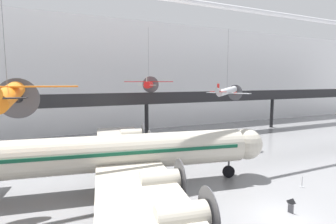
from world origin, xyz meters
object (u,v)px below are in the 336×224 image
(info_sign_pedestal, at_px, (291,207))
(airliner_silver_main, at_px, (117,153))
(suspended_plane_orange_highwing, at_px, (8,95))
(suspended_plane_red_highwing, at_px, (149,84))
(stanchion_barrier, at_px, (302,184))
(suspended_plane_silver_racer, at_px, (227,91))

(info_sign_pedestal, bearing_deg, airliner_silver_main, 122.78)
(suspended_plane_orange_highwing, distance_m, info_sign_pedestal, 22.66)
(airliner_silver_main, xyz_separation_m, info_sign_pedestal, (11.39, -10.42, -3.07))
(suspended_plane_red_highwing, xyz_separation_m, stanchion_barrier, (7.88, -22.00, -9.60))
(stanchion_barrier, bearing_deg, info_sign_pedestal, -149.06)
(airliner_silver_main, bearing_deg, suspended_plane_silver_racer, 36.11)
(suspended_plane_red_highwing, distance_m, suspended_plane_orange_highwing, 25.13)
(airliner_silver_main, bearing_deg, suspended_plane_orange_highwing, -146.39)
(airliner_silver_main, bearing_deg, suspended_plane_red_highwing, 69.08)
(suspended_plane_orange_highwing, height_order, suspended_plane_silver_racer, suspended_plane_orange_highwing)
(airliner_silver_main, distance_m, info_sign_pedestal, 15.74)
(info_sign_pedestal, bearing_deg, stanchion_barrier, 16.17)
(suspended_plane_red_highwing, height_order, stanchion_barrier, suspended_plane_red_highwing)
(airliner_silver_main, height_order, suspended_plane_silver_racer, suspended_plane_silver_racer)
(suspended_plane_red_highwing, relative_size, info_sign_pedestal, 8.18)
(airliner_silver_main, relative_size, info_sign_pedestal, 29.24)
(stanchion_barrier, bearing_deg, suspended_plane_orange_highwing, 171.78)
(suspended_plane_red_highwing, xyz_separation_m, suspended_plane_orange_highwing, (-17.12, -18.39, -0.41))
(airliner_silver_main, distance_m, suspended_plane_red_highwing, 18.42)
(stanchion_barrier, bearing_deg, suspended_plane_red_highwing, 109.69)
(suspended_plane_silver_racer, height_order, info_sign_pedestal, suspended_plane_silver_racer)
(info_sign_pedestal, bearing_deg, suspended_plane_silver_racer, 51.24)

